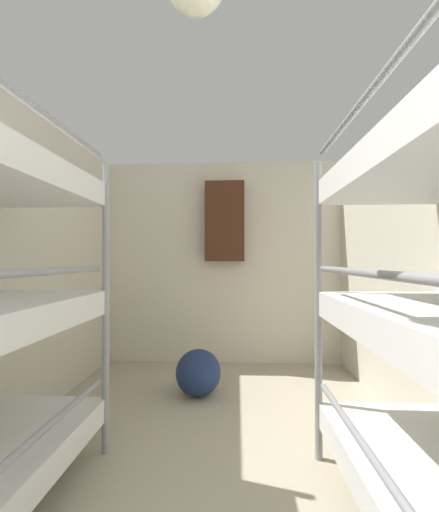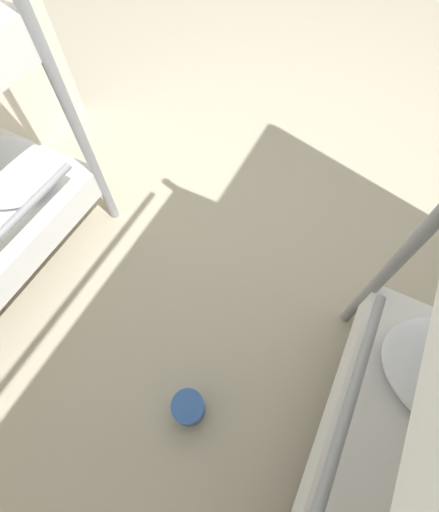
# 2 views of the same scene
# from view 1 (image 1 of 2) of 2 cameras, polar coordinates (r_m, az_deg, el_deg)

# --- Properties ---
(wall_back) EXTENTS (2.81, 0.06, 2.32)m
(wall_back) POSITION_cam_1_polar(r_m,az_deg,el_deg) (3.99, 0.60, -1.01)
(wall_back) COLOR beige
(wall_back) RESTS_ON ground_plane
(duffel_bag) EXTENTS (0.39, 0.46, 0.39)m
(duffel_bag) POSITION_cam_1_polar(r_m,az_deg,el_deg) (3.17, -3.55, -18.78)
(duffel_bag) COLOR navy
(duffel_bag) RESTS_ON ground_plane
(hanging_coat) EXTENTS (0.44, 0.12, 0.90)m
(hanging_coat) POSITION_cam_1_polar(r_m,az_deg,el_deg) (3.86, 0.87, 5.80)
(hanging_coat) COLOR #472819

